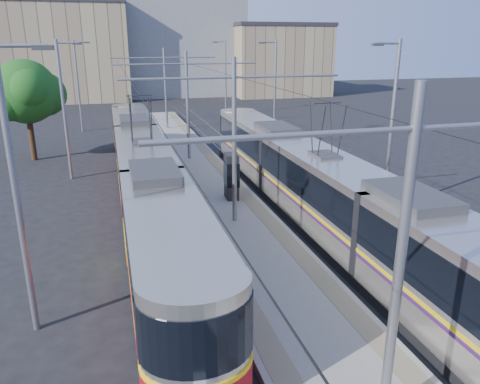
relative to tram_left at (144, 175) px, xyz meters
name	(u,v)px	position (x,y,z in m)	size (l,w,h in m)	color
ground	(305,327)	(3.60, -11.54, -1.71)	(160.00, 160.00, 0.00)	black
platform	(198,171)	(3.60, 5.46, -1.56)	(4.00, 50.00, 0.30)	gray
tactile_strip_left	(174,171)	(2.15, 5.46, -1.40)	(0.70, 50.00, 0.01)	gray
tactile_strip_right	(220,167)	(5.05, 5.46, -1.40)	(0.70, 50.00, 0.01)	gray
rails	(198,174)	(3.60, 5.46, -1.69)	(8.71, 70.00, 0.03)	gray
tram_left	(144,175)	(0.00, 0.00, 0.00)	(2.43, 29.84, 5.50)	black
tram_right	(323,189)	(7.20, -4.79, 0.15)	(2.43, 29.84, 5.50)	black
catenary	(205,107)	(3.60, 2.62, 2.82)	(9.20, 70.00, 7.00)	gray
street_lamps	(185,99)	(3.60, 9.46, 2.47)	(15.18, 38.22, 8.00)	gray
shelter	(231,175)	(4.24, -0.52, -0.20)	(0.71, 1.08, 2.30)	black
tree	(30,92)	(-6.41, 12.25, 2.88)	(4.67, 4.32, 6.79)	#382314
building_left	(67,51)	(-6.40, 48.46, 4.79)	(16.32, 12.24, 12.98)	#998C68
building_centre	(178,43)	(9.60, 52.46, 5.91)	(18.36, 14.28, 15.22)	gray
building_right	(278,60)	(23.60, 46.46, 3.48)	(14.28, 10.20, 10.35)	#998C68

